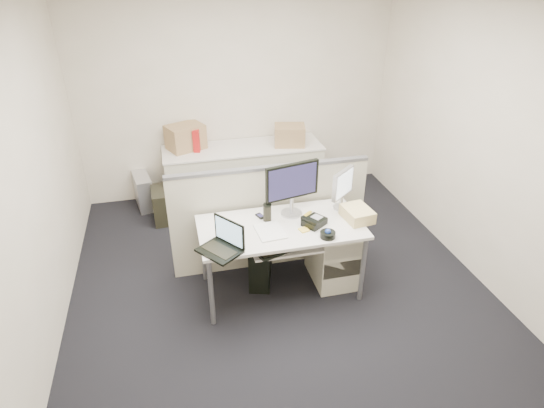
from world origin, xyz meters
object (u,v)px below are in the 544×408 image
object	(u,v)px
monitor_main	(292,190)
desk_phone	(314,222)
desk	(281,232)
laptop	(218,239)

from	to	relation	value
monitor_main	desk_phone	bearing A→B (deg)	-69.51
desk	monitor_main	world-z (taller)	monitor_main
desk	monitor_main	size ratio (longest dim) A/B	2.85
desk	monitor_main	distance (m)	0.40
desk	desk_phone	world-z (taller)	desk_phone
laptop	desk	bearing A→B (deg)	78.22
laptop	desk_phone	world-z (taller)	laptop
desk	laptop	world-z (taller)	laptop
desk	laptop	size ratio (longest dim) A/B	4.40
desk_phone	laptop	bearing A→B (deg)	159.92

